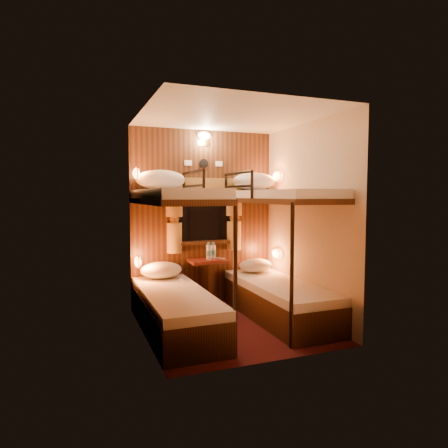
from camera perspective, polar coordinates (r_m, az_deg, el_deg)
name	(u,v)px	position (r m, az deg, el deg)	size (l,w,h in m)	color
floor	(232,326)	(4.78, 1.08, -14.36)	(2.10, 2.10, 0.00)	black
ceiling	(232,116)	(4.62, 1.13, 15.16)	(2.10, 2.10, 0.00)	silver
wall_back	(203,218)	(5.53, -3.00, 0.85)	(2.40, 2.40, 0.00)	#C6B293
wall_front	(276,231)	(3.60, 7.42, -0.96)	(2.40, 2.40, 0.00)	#C6B293
wall_left	(144,225)	(4.27, -11.42, -0.20)	(2.40, 2.40, 0.00)	#C6B293
wall_right	(307,221)	(5.01, 11.76, 0.43)	(2.40, 2.40, 0.00)	#C6B293
back_panel	(203,218)	(5.52, -2.95, 0.85)	(2.00, 0.03, 2.40)	black
bunk_left	(175,282)	(4.50, -6.98, -8.18)	(0.72, 1.90, 1.82)	black
bunk_right	(278,273)	(4.97, 7.78, -7.02)	(0.72, 1.90, 1.82)	black
window	(204,220)	(5.49, -2.85, 0.63)	(1.00, 0.12, 0.79)	black
curtains	(205,214)	(5.45, -2.74, 1.48)	(1.10, 0.22, 1.00)	olive
back_fixtures	(204,141)	(5.52, -2.87, 11.73)	(0.54, 0.09, 0.48)	black
reading_lamps	(211,216)	(5.20, -1.80, 1.09)	(2.00, 0.20, 1.25)	orange
table	(208,277)	(5.44, -2.31, -7.54)	(0.50, 0.34, 0.66)	#572713
bottle_left	(209,252)	(5.35, -2.21, -4.07)	(0.07, 0.07, 0.24)	#99BFE5
bottle_right	(213,252)	(5.44, -1.55, -3.99)	(0.07, 0.07, 0.23)	#99BFE5
sachet_a	(223,258)	(5.47, -0.21, -4.95)	(0.08, 0.06, 0.01)	silver
sachet_b	(217,258)	(5.53, -1.00, -4.85)	(0.08, 0.06, 0.01)	silver
pillow_lower_left	(161,270)	(5.19, -8.96, -6.51)	(0.53, 0.38, 0.21)	silver
pillow_lower_right	(255,265)	(5.55, 4.49, -5.91)	(0.47, 0.34, 0.18)	silver
pillow_upper_left	(161,180)	(5.09, -9.05, 6.28)	(0.62, 0.45, 0.25)	silver
pillow_upper_right	(254,181)	(5.52, 4.29, 6.11)	(0.61, 0.43, 0.24)	silver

